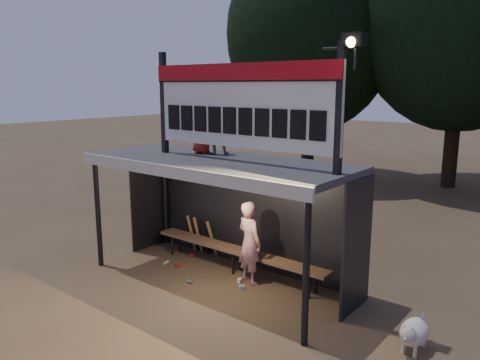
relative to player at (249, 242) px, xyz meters
name	(u,v)px	position (x,y,z in m)	size (l,w,h in m)	color
ground	(218,281)	(-0.48, -0.32, -0.78)	(80.00, 80.00, 0.00)	brown
player	(249,242)	(0.00, 0.00, 0.00)	(0.57, 0.37, 1.55)	white
child_a	(216,128)	(-0.89, 0.11, 2.03)	(0.48, 0.37, 0.98)	gray
child_b	(202,129)	(-1.16, 0.01, 2.02)	(0.47, 0.30, 0.95)	#A12018
dugout_shelter	(226,183)	(-0.48, -0.08, 1.07)	(5.10, 2.08, 2.32)	#3F3F41
scoreboard_assembly	(241,103)	(0.07, -0.33, 2.55)	(4.10, 0.27, 1.99)	black
bench	(237,251)	(-0.48, 0.23, -0.34)	(4.00, 0.35, 0.48)	brown
tree_left	(311,34)	(-4.48, 9.68, 4.74)	(6.46, 6.46, 9.27)	black
tree_mid	(464,8)	(0.52, 11.18, 5.39)	(7.22, 7.22, 10.36)	black
dog	(414,332)	(3.17, -0.42, -0.50)	(0.36, 0.81, 0.49)	white
bats	(202,236)	(-1.68, 0.50, -0.35)	(0.68, 0.35, 0.84)	olive
litter	(200,272)	(-1.00, -0.27, -0.74)	(2.07, 1.13, 0.08)	#A0261B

